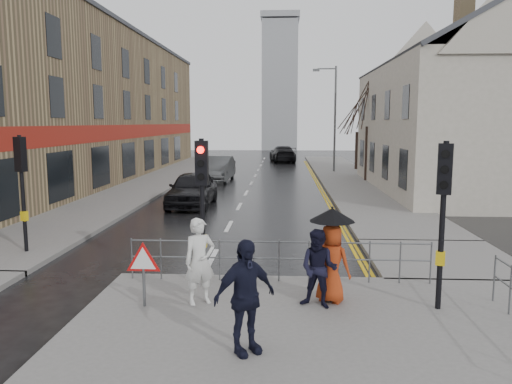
# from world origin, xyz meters

# --- Properties ---
(ground) EXTENTS (120.00, 120.00, 0.00)m
(ground) POSITION_xyz_m (0.00, 0.00, 0.00)
(ground) COLOR black
(ground) RESTS_ON ground
(near_pavement) EXTENTS (10.00, 9.00, 0.14)m
(near_pavement) POSITION_xyz_m (3.00, -3.50, 0.07)
(near_pavement) COLOR #605E5B
(near_pavement) RESTS_ON ground
(left_pavement) EXTENTS (4.00, 44.00, 0.14)m
(left_pavement) POSITION_xyz_m (-6.50, 23.00, 0.07)
(left_pavement) COLOR #605E5B
(left_pavement) RESTS_ON ground
(right_pavement) EXTENTS (4.00, 40.00, 0.14)m
(right_pavement) POSITION_xyz_m (6.50, 25.00, 0.07)
(right_pavement) COLOR #605E5B
(right_pavement) RESTS_ON ground
(pavement_bridge_right) EXTENTS (4.00, 4.20, 0.14)m
(pavement_bridge_right) POSITION_xyz_m (6.50, 3.00, 0.07)
(pavement_bridge_right) COLOR #605E5B
(pavement_bridge_right) RESTS_ON ground
(building_left_terrace) EXTENTS (8.00, 42.00, 10.00)m
(building_left_terrace) POSITION_xyz_m (-12.00, 22.00, 5.00)
(building_left_terrace) COLOR #937C55
(building_left_terrace) RESTS_ON ground
(building_right_cream) EXTENTS (9.00, 16.40, 10.10)m
(building_right_cream) POSITION_xyz_m (12.00, 18.00, 4.78)
(building_right_cream) COLOR beige
(building_right_cream) RESTS_ON ground
(church_tower) EXTENTS (5.00, 5.00, 18.00)m
(church_tower) POSITION_xyz_m (1.50, 62.00, 9.00)
(church_tower) COLOR #93969B
(church_tower) RESTS_ON ground
(traffic_signal_near_left) EXTENTS (0.28, 0.27, 3.40)m
(traffic_signal_near_left) POSITION_xyz_m (0.20, 0.20, 2.46)
(traffic_signal_near_left) COLOR black
(traffic_signal_near_left) RESTS_ON near_pavement
(traffic_signal_near_right) EXTENTS (0.34, 0.33, 3.40)m
(traffic_signal_near_right) POSITION_xyz_m (5.20, -1.00, 2.46)
(traffic_signal_near_right) COLOR black
(traffic_signal_near_right) RESTS_ON near_pavement
(traffic_signal_far_left) EXTENTS (0.34, 0.33, 3.40)m
(traffic_signal_far_left) POSITION_xyz_m (-5.50, 3.00, 2.46)
(traffic_signal_far_left) COLOR black
(traffic_signal_far_left) RESTS_ON left_pavement
(guard_railing_front) EXTENTS (7.14, 0.04, 1.00)m
(guard_railing_front) POSITION_xyz_m (1.95, 0.60, 0.86)
(guard_railing_front) COLOR #595B5E
(guard_railing_front) RESTS_ON near_pavement
(warning_sign) EXTENTS (0.80, 0.07, 1.35)m
(warning_sign) POSITION_xyz_m (-0.80, -1.21, 1.04)
(warning_sign) COLOR #595B5E
(warning_sign) RESTS_ON near_pavement
(street_lamp) EXTENTS (1.83, 0.25, 8.00)m
(street_lamp) POSITION_xyz_m (5.82, 28.00, 4.71)
(street_lamp) COLOR #595B5E
(street_lamp) RESTS_ON right_pavement
(tree_near) EXTENTS (2.40, 2.40, 6.58)m
(tree_near) POSITION_xyz_m (7.50, 22.00, 5.14)
(tree_near) COLOR #33231C
(tree_near) RESTS_ON right_pavement
(tree_far) EXTENTS (2.40, 2.40, 5.64)m
(tree_far) POSITION_xyz_m (8.00, 30.00, 4.42)
(tree_far) COLOR #33231C
(tree_far) RESTS_ON right_pavement
(pedestrian_a) EXTENTS (0.79, 0.70, 1.81)m
(pedestrian_a) POSITION_xyz_m (0.32, -0.96, 1.04)
(pedestrian_a) COLOR silver
(pedestrian_a) RESTS_ON near_pavement
(pedestrian_b) EXTENTS (0.95, 0.84, 1.62)m
(pedestrian_b) POSITION_xyz_m (2.77, -1.05, 0.95)
(pedestrian_b) COLOR black
(pedestrian_b) RESTS_ON near_pavement
(pedestrian_with_umbrella) EXTENTS (0.97, 0.96, 2.00)m
(pedestrian_with_umbrella) POSITION_xyz_m (3.05, -0.71, 1.25)
(pedestrian_with_umbrella) COLOR #A23413
(pedestrian_with_umbrella) RESTS_ON near_pavement
(pedestrian_d) EXTENTS (1.18, 1.02, 1.91)m
(pedestrian_d) POSITION_xyz_m (1.42, -3.17, 1.09)
(pedestrian_d) COLOR black
(pedestrian_d) RESTS_ON near_pavement
(car_parked) EXTENTS (1.99, 4.79, 1.62)m
(car_parked) POSITION_xyz_m (-2.20, 12.00, 0.81)
(car_parked) COLOR black
(car_parked) RESTS_ON ground
(car_mid) EXTENTS (1.97, 5.11, 1.66)m
(car_mid) POSITION_xyz_m (-2.34, 22.13, 0.83)
(car_mid) COLOR #414345
(car_mid) RESTS_ON ground
(car_far) EXTENTS (2.86, 5.72, 1.60)m
(car_far) POSITION_xyz_m (1.99, 38.77, 0.80)
(car_far) COLOR black
(car_far) RESTS_ON ground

